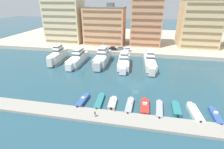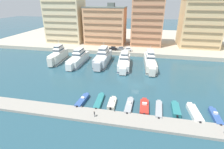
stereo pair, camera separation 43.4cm
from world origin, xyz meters
TOP-DOWN VIEW (x-y plane):
  - ground_plane at (0.00, 0.00)m, footprint 400.00×400.00m
  - quay_promenade at (0.00, 65.01)m, footprint 180.00×70.00m
  - pier_dock at (0.00, -18.56)m, footprint 120.00×4.92m
  - yacht_ivory_far_left at (-35.43, 16.18)m, footprint 4.41×15.96m
  - yacht_white_left at (-26.03, 15.83)m, footprint 4.49×19.32m
  - yacht_silver_mid_left at (-15.63, 17.77)m, footprint 5.29×20.00m
  - yacht_white_center_left at (-6.17, 16.08)m, footprint 5.95×19.14m
  - yacht_ivory_center at (4.15, 17.81)m, footprint 5.72×21.03m
  - motorboat_blue_far_left at (-13.34, -13.07)m, footprint 1.98×7.24m
  - motorboat_teal_left at (-8.85, -12.35)m, footprint 2.08×8.20m
  - motorboat_cream_mid_left at (-5.25, -12.58)m, footprint 2.02×5.95m
  - motorboat_grey_center_left at (-0.72, -12.95)m, footprint 1.79×7.70m
  - motorboat_red_center at (3.14, -12.48)m, footprint 2.29×7.48m
  - motorboat_grey_center_right at (6.70, -13.16)m, footprint 1.90×8.02m
  - motorboat_teal_mid_right at (10.86, -12.08)m, footprint 1.86×6.76m
  - motorboat_white_right at (15.05, -12.86)m, footprint 2.83×8.11m
  - motorboat_blue_far_right at (19.66, -13.11)m, footprint 1.60×7.41m
  - car_black_far_left at (-14.17, 32.77)m, footprint 4.12×1.96m
  - car_grey_left at (-10.28, 33.36)m, footprint 4.14×2.00m
  - car_white_mid_left at (-6.67, 32.75)m, footprint 4.13×1.98m
  - apartment_block_far_left at (-44.99, 46.35)m, footprint 21.00×13.98m
  - apartment_block_left at (-21.23, 46.14)m, footprint 22.37×13.08m
  - apartment_block_mid_left at (1.45, 48.12)m, footprint 16.30×13.89m
  - apartment_block_center_left at (28.42, 50.75)m, footprint 19.55×18.26m
  - pedestrian_mid_deck at (-8.05, -19.28)m, footprint 0.37×0.55m
  - bollard_west at (-12.20, -16.35)m, footprint 0.20×0.20m
  - bollard_west_mid at (-3.92, -16.35)m, footprint 0.20×0.20m

SIDE VIEW (x-z plane):
  - ground_plane at x=0.00m, z-range 0.00..0.00m
  - pier_dock at x=0.00m, z-range 0.00..0.65m
  - motorboat_teal_left at x=-8.85m, z-range -0.01..0.86m
  - motorboat_blue_far_right at x=19.66m, z-range -0.22..1.10m
  - motorboat_red_center at x=3.14m, z-range -0.26..1.17m
  - motorboat_cream_mid_left at x=-5.25m, z-range -0.21..1.16m
  - motorboat_grey_center_right at x=6.70m, z-range 0.00..0.97m
  - motorboat_teal_mid_right at x=10.86m, z-range 0.00..0.98m
  - motorboat_grey_center_left at x=-0.72m, z-range -0.22..1.22m
  - motorboat_white_right at x=15.05m, z-range -0.20..1.27m
  - motorboat_blue_far_left at x=-13.34m, z-range -0.16..1.23m
  - quay_promenade at x=0.00m, z-range 0.00..1.83m
  - bollard_west at x=-12.20m, z-range 0.67..1.28m
  - bollard_west_mid at x=-3.92m, z-range 0.67..1.28m
  - pedestrian_mid_deck at x=-8.05m, z-range 0.80..2.34m
  - yacht_white_center_left at x=-6.17m, z-range -1.72..5.80m
  - yacht_white_left at x=-26.03m, z-range -1.72..6.18m
  - yacht_ivory_center at x=4.15m, z-range -1.75..6.39m
  - yacht_silver_mid_left at x=-15.63m, z-range -1.79..6.83m
  - yacht_ivory_far_left at x=-35.43m, z-range -1.77..7.14m
  - car_black_far_left at x=-14.17m, z-range 1.90..3.70m
  - car_grey_left at x=-10.28m, z-range 1.90..3.70m
  - car_white_mid_left at x=-6.67m, z-range 1.90..3.70m
  - apartment_block_left at x=-21.23m, z-range 0.88..22.69m
  - apartment_block_center_left at x=28.42m, z-range 0.87..26.64m
  - apartment_block_mid_left at x=1.45m, z-range 0.89..28.24m
  - apartment_block_far_left at x=-44.99m, z-range 0.88..30.21m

